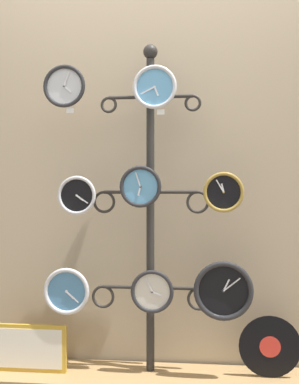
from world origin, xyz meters
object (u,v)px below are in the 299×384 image
(clock_bottom_left, at_px, (67,291))
(vinyl_record, at_px, (270,347))
(display_stand, at_px, (150,256))
(clock_top_center, at_px, (155,87))
(clock_top_left, at_px, (65,86))
(clock_bottom_center, at_px, (152,291))
(clock_middle_left, at_px, (77,195))
(clock_middle_center, at_px, (141,187))
(clock_middle_right, at_px, (224,192))
(clock_bottom_right, at_px, (223,291))
(picture_frame, at_px, (28,348))

(clock_bottom_left, height_order, vinyl_record, clock_bottom_left)
(display_stand, relative_size, clock_top_center, 7.84)
(clock_top_left, distance_m, clock_bottom_center, 1.23)
(clock_middle_left, xyz_separation_m, clock_middle_center, (0.36, -0.02, 0.05))
(clock_middle_center, relative_size, vinyl_record, 0.68)
(clock_middle_left, bearing_deg, display_stand, 12.99)
(display_stand, relative_size, clock_bottom_left, 7.35)
(clock_middle_right, xyz_separation_m, clock_bottom_right, (-0.00, 0.00, -0.52))
(clock_top_center, relative_size, picture_frame, 0.55)
(clock_middle_center, height_order, clock_bottom_center, clock_middle_center)
(display_stand, bearing_deg, clock_middle_right, -15.02)
(clock_middle_left, distance_m, picture_frame, 0.89)
(clock_middle_center, height_order, picture_frame, clock_middle_center)
(clock_bottom_left, xyz_separation_m, clock_bottom_center, (0.47, 0.03, 0.00))
(clock_top_center, relative_size, clock_middle_left, 1.11)
(clock_middle_left, height_order, clock_bottom_left, clock_middle_left)
(clock_middle_left, relative_size, clock_bottom_right, 0.69)
(clock_middle_center, bearing_deg, clock_middle_right, 0.03)
(clock_middle_left, height_order, clock_middle_center, clock_middle_center)
(vinyl_record, distance_m, picture_frame, 1.33)
(clock_middle_left, xyz_separation_m, vinyl_record, (1.05, 0.05, -0.81))
(display_stand, relative_size, clock_top_left, 7.97)
(clock_top_left, bearing_deg, clock_bottom_left, 3.35)
(clock_middle_center, xyz_separation_m, clock_bottom_right, (0.44, 0.00, -0.55))
(clock_middle_right, height_order, clock_bottom_left, clock_middle_right)
(clock_middle_center, distance_m, clock_middle_right, 0.45)
(clock_bottom_right, height_order, picture_frame, clock_bottom_right)
(display_stand, distance_m, picture_frame, 0.85)
(clock_middle_right, bearing_deg, clock_top_center, 177.52)
(clock_top_center, relative_size, vinyl_record, 0.73)
(clock_top_left, bearing_deg, vinyl_record, 3.33)
(vinyl_record, bearing_deg, clock_top_left, -176.67)
(vinyl_record, bearing_deg, display_stand, 176.36)
(clock_middle_right, height_order, picture_frame, clock_middle_right)
(clock_bottom_right, bearing_deg, clock_top_left, -179.94)
(clock_middle_right, bearing_deg, clock_bottom_left, 179.86)
(clock_middle_right, height_order, clock_bottom_center, clock_middle_right)
(clock_middle_right, bearing_deg, clock_bottom_right, 123.99)
(clock_bottom_left, height_order, clock_bottom_right, clock_bottom_right)
(clock_top_left, relative_size, picture_frame, 0.54)
(clock_middle_left, xyz_separation_m, clock_bottom_left, (-0.05, -0.01, -0.53))
(clock_bottom_right, bearing_deg, clock_middle_left, 179.04)
(clock_middle_right, distance_m, clock_bottom_right, 0.52)
(clock_middle_left, distance_m, clock_bottom_left, 0.53)
(clock_top_left, height_order, picture_frame, clock_top_left)
(clock_bottom_right, height_order, vinyl_record, clock_bottom_right)
(display_stand, bearing_deg, clock_middle_center, -111.70)
(clock_top_center, bearing_deg, clock_bottom_left, -178.36)
(clock_top_center, distance_m, vinyl_record, 1.53)
(clock_middle_center, bearing_deg, clock_top_center, 12.03)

